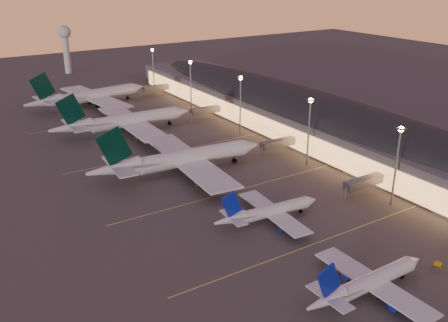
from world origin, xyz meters
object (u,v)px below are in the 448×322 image
at_px(radar_tower, 65,41).
at_px(airliner_narrow_south, 367,283).
at_px(airliner_wide_mid, 123,121).
at_px(airliner_wide_near, 179,160).
at_px(baggage_tug_a, 437,267).
at_px(airliner_narrow_north, 268,212).
at_px(airliner_wide_far, 88,97).

bearing_deg(radar_tower, airliner_narrow_south, -93.20).
xyz_separation_m(airliner_narrow_south, airliner_wide_mid, (-1.65, 141.92, 2.03)).
bearing_deg(radar_tower, airliner_wide_near, -95.33).
distance_m(airliner_wide_near, airliner_wide_mid, 55.25).
bearing_deg(airliner_narrow_south, airliner_wide_mid, 90.07).
height_order(radar_tower, baggage_tug_a, radar_tower).
bearing_deg(airliner_narrow_north, airliner_wide_mid, 96.99).
distance_m(airliner_narrow_north, radar_tower, 249.10).
relative_size(airliner_wide_far, radar_tower, 2.08).
distance_m(airliner_wide_mid, radar_tower, 148.50).
bearing_deg(airliner_narrow_north, airliner_wide_far, 95.89).
distance_m(airliner_narrow_north, airliner_wide_far, 153.28).
relative_size(airliner_narrow_south, airliner_wide_mid, 0.55).
xyz_separation_m(airliner_narrow_north, baggage_tug_a, (20.83, -42.30, -2.67)).
distance_m(radar_tower, baggage_tug_a, 291.18).
height_order(airliner_narrow_north, airliner_wide_far, airliner_wide_far).
distance_m(airliner_wide_far, baggage_tug_a, 197.04).
bearing_deg(airliner_wide_near, baggage_tug_a, -69.38).
xyz_separation_m(airliner_narrow_north, airliner_wide_far, (-2.93, 153.23, 2.36)).
relative_size(airliner_narrow_north, baggage_tug_a, 8.17).
distance_m(airliner_narrow_north, baggage_tug_a, 47.23).
bearing_deg(radar_tower, airliner_wide_far, -100.05).
bearing_deg(airliner_wide_mid, airliner_wide_far, 90.00).
relative_size(airliner_narrow_south, baggage_tug_a, 8.46).
bearing_deg(baggage_tug_a, airliner_narrow_south, 156.06).
xyz_separation_m(airliner_wide_near, radar_tower, (18.81, 201.75, 16.41)).
xyz_separation_m(radar_tower, baggage_tug_a, (6.95, -290.32, -21.33)).
distance_m(airliner_narrow_north, airliner_wide_mid, 101.60).
xyz_separation_m(airliner_narrow_south, baggage_tug_a, (23.06, -1.89, -2.80)).
xyz_separation_m(airliner_wide_mid, baggage_tug_a, (24.72, -143.81, -4.83)).
height_order(airliner_wide_near, baggage_tug_a, airliner_wide_near).
distance_m(airliner_narrow_north, airliner_wide_near, 46.58).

